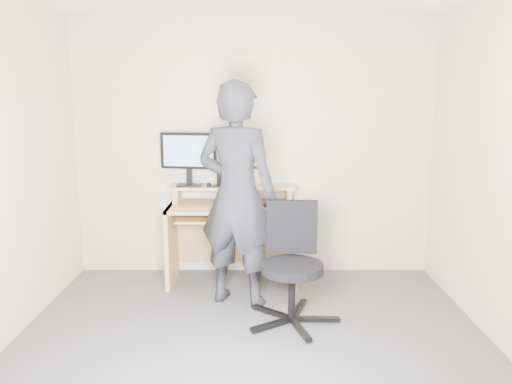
{
  "coord_description": "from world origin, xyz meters",
  "views": [
    {
      "loc": [
        0.05,
        -3.13,
        1.75
      ],
      "look_at": [
        0.03,
        1.05,
        0.95
      ],
      "focal_mm": 35.0,
      "sensor_mm": 36.0,
      "label": 1
    }
  ],
  "objects_px": {
    "desk": "(233,224)",
    "office_chair": "(292,259)",
    "monitor": "(189,154)",
    "person": "(237,195)"
  },
  "relations": [
    {
      "from": "desk",
      "to": "person",
      "type": "height_order",
      "value": "person"
    },
    {
      "from": "monitor",
      "to": "person",
      "type": "relative_size",
      "value": 0.28
    },
    {
      "from": "desk",
      "to": "monitor",
      "type": "bearing_deg",
      "value": 174.15
    },
    {
      "from": "desk",
      "to": "office_chair",
      "type": "bearing_deg",
      "value": -61.17
    },
    {
      "from": "monitor",
      "to": "person",
      "type": "xyz_separation_m",
      "value": [
        0.48,
        -0.63,
        -0.27
      ]
    },
    {
      "from": "monitor",
      "to": "person",
      "type": "height_order",
      "value": "person"
    },
    {
      "from": "monitor",
      "to": "office_chair",
      "type": "bearing_deg",
      "value": -37.83
    },
    {
      "from": "office_chair",
      "to": "person",
      "type": "xyz_separation_m",
      "value": [
        -0.44,
        0.34,
        0.44
      ]
    },
    {
      "from": "desk",
      "to": "monitor",
      "type": "height_order",
      "value": "monitor"
    },
    {
      "from": "desk",
      "to": "office_chair",
      "type": "distance_m",
      "value": 1.06
    }
  ]
}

